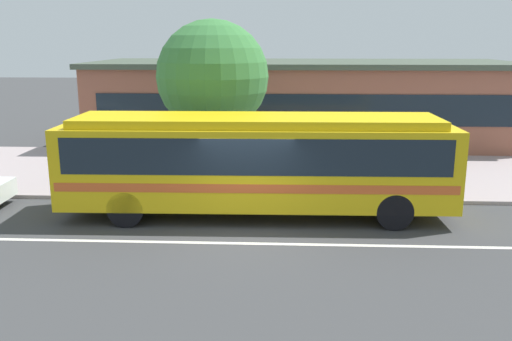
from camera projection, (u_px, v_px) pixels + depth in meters
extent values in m
plane|color=#3A3B3D|center=(246.00, 233.00, 14.54)|extent=(120.00, 120.00, 0.00)
cube|color=#A19393|center=(258.00, 171.00, 21.17)|extent=(60.00, 8.00, 0.12)
cube|color=silver|center=(244.00, 243.00, 13.76)|extent=(56.00, 0.16, 0.01)
cube|color=gold|center=(256.00, 164.00, 15.61)|extent=(11.08, 2.63, 2.25)
cube|color=gold|center=(256.00, 121.00, 15.32)|extent=(10.19, 2.32, 0.24)
cube|color=#19232D|center=(256.00, 148.00, 15.51)|extent=(10.42, 2.65, 0.99)
cube|color=#D35824|center=(256.00, 177.00, 15.71)|extent=(10.86, 2.65, 0.24)
cube|color=#19232D|center=(451.00, 150.00, 15.34)|extent=(0.15, 2.17, 1.08)
cylinder|color=black|center=(379.00, 190.00, 16.80)|extent=(1.00, 0.30, 1.00)
cylinder|color=black|center=(394.00, 212.00, 14.68)|extent=(1.00, 0.30, 1.00)
cylinder|color=black|center=(144.00, 188.00, 17.03)|extent=(1.00, 0.30, 1.00)
cylinder|color=black|center=(126.00, 209.00, 14.90)|extent=(1.00, 0.30, 1.00)
cylinder|color=#6D5A5B|center=(153.00, 176.00, 18.46)|extent=(0.14, 0.14, 0.80)
cylinder|color=#6D5A5B|center=(157.00, 175.00, 18.58)|extent=(0.14, 0.14, 0.80)
cylinder|color=#4C8D4A|center=(154.00, 155.00, 18.35)|extent=(0.47, 0.47, 0.63)
sphere|color=tan|center=(154.00, 142.00, 18.25)|extent=(0.21, 0.21, 0.21)
cylinder|color=gray|center=(398.00, 156.00, 17.32)|extent=(0.08, 0.08, 2.56)
cube|color=yellow|center=(400.00, 123.00, 17.07)|extent=(0.12, 0.44, 0.56)
cylinder|color=brown|center=(214.00, 146.00, 19.72)|extent=(0.34, 0.34, 2.26)
sphere|color=#3A7B3C|center=(213.00, 76.00, 19.14)|extent=(3.93, 3.93, 3.93)
cube|color=#8E5442|center=(303.00, 105.00, 27.02)|extent=(19.86, 7.18, 3.75)
cube|color=#19232D|center=(306.00, 110.00, 23.47)|extent=(18.27, 0.04, 1.35)
cube|color=#434F40|center=(304.00, 64.00, 26.56)|extent=(20.26, 7.58, 0.24)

